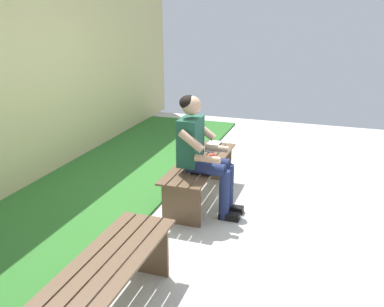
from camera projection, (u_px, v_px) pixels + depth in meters
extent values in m
cube|color=beige|center=(273.00, 266.00, 3.61)|extent=(10.00, 7.00, 0.04)
cube|color=#2D6B28|center=(53.00, 223.00, 4.28)|extent=(9.00, 1.76, 0.03)
cube|color=brown|center=(186.00, 160.00, 4.76)|extent=(1.53, 0.10, 0.02)
cube|color=brown|center=(196.00, 161.00, 4.72)|extent=(1.53, 0.10, 0.02)
cube|color=brown|center=(205.00, 163.00, 4.69)|extent=(1.53, 0.10, 0.02)
cube|color=brown|center=(216.00, 164.00, 4.65)|extent=(1.53, 0.10, 0.02)
cube|color=brown|center=(215.00, 163.00, 5.36)|extent=(0.03, 0.41, 0.45)
cube|color=brown|center=(181.00, 204.00, 4.21)|extent=(0.03, 0.41, 0.45)
cube|color=brown|center=(83.00, 260.00, 2.86)|extent=(1.45, 0.10, 0.02)
cube|color=brown|center=(98.00, 263.00, 2.82)|extent=(1.45, 0.10, 0.02)
cube|color=brown|center=(113.00, 266.00, 2.79)|extent=(1.45, 0.10, 0.02)
cube|color=brown|center=(129.00, 269.00, 2.75)|extent=(1.45, 0.10, 0.02)
cube|color=brown|center=(145.00, 249.00, 3.42)|extent=(0.03, 0.41, 0.45)
cube|color=#1E513D|center=(191.00, 141.00, 4.35)|extent=(0.34, 0.20, 0.50)
sphere|color=tan|center=(191.00, 106.00, 4.22)|extent=(0.20, 0.20, 0.20)
ellipsoid|color=black|center=(189.00, 102.00, 4.22)|extent=(0.20, 0.19, 0.15)
cylinder|color=navy|center=(211.00, 163.00, 4.45)|extent=(0.13, 0.40, 0.13)
cylinder|color=navy|center=(206.00, 169.00, 4.29)|extent=(0.13, 0.40, 0.13)
cylinder|color=navy|center=(228.00, 188.00, 4.48)|extent=(0.11, 0.11, 0.54)
cube|color=black|center=(233.00, 209.00, 4.53)|extent=(0.10, 0.22, 0.07)
cylinder|color=navy|center=(224.00, 195.00, 4.31)|extent=(0.11, 0.11, 0.54)
cube|color=black|center=(229.00, 216.00, 4.37)|extent=(0.10, 0.22, 0.07)
cylinder|color=tan|center=(204.00, 130.00, 4.49)|extent=(0.08, 0.28, 0.23)
cylinder|color=tan|center=(217.00, 148.00, 4.47)|extent=(0.07, 0.26, 0.07)
cylinder|color=tan|center=(191.00, 141.00, 4.11)|extent=(0.08, 0.28, 0.23)
cylinder|color=tan|center=(208.00, 159.00, 4.15)|extent=(0.07, 0.26, 0.07)
sphere|color=red|center=(212.00, 157.00, 4.74)|extent=(0.07, 0.07, 0.07)
cube|color=white|center=(214.00, 144.00, 5.29)|extent=(0.20, 0.15, 0.02)
cube|color=white|center=(209.00, 148.00, 5.10)|extent=(0.20, 0.15, 0.02)
cube|color=#1E478C|center=(212.00, 147.00, 5.20)|extent=(0.41, 0.16, 0.01)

